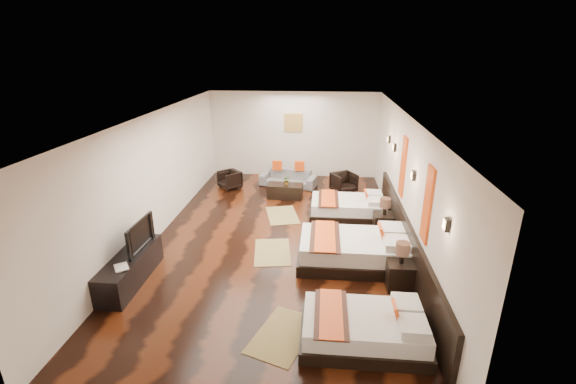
# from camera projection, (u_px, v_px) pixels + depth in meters

# --- Properties ---
(floor) EXTENTS (5.50, 9.50, 0.01)m
(floor) POSITION_uv_depth(u_px,v_px,m) (277.00, 238.00, 9.06)
(floor) COLOR black
(floor) RESTS_ON ground
(ceiling) EXTENTS (5.50, 9.50, 0.01)m
(ceiling) POSITION_uv_depth(u_px,v_px,m) (276.00, 116.00, 8.09)
(ceiling) COLOR white
(ceiling) RESTS_ON floor
(back_wall) EXTENTS (5.50, 0.01, 2.80)m
(back_wall) POSITION_uv_depth(u_px,v_px,m) (293.00, 135.00, 13.01)
(back_wall) COLOR silver
(back_wall) RESTS_ON floor
(left_wall) EXTENTS (0.01, 9.50, 2.80)m
(left_wall) POSITION_uv_depth(u_px,v_px,m) (155.00, 177.00, 8.81)
(left_wall) COLOR silver
(left_wall) RESTS_ON floor
(right_wall) EXTENTS (0.01, 9.50, 2.80)m
(right_wall) POSITION_uv_depth(u_px,v_px,m) (405.00, 184.00, 8.34)
(right_wall) COLOR silver
(right_wall) RESTS_ON floor
(headboard_panel) EXTENTS (0.08, 6.60, 0.90)m
(headboard_panel) POSITION_uv_depth(u_px,v_px,m) (406.00, 242.00, 7.93)
(headboard_panel) COLOR black
(headboard_panel) RESTS_ON floor
(bed_near) EXTENTS (1.85, 1.17, 0.71)m
(bed_near) POSITION_uv_depth(u_px,v_px,m) (365.00, 328.00, 5.80)
(bed_near) COLOR black
(bed_near) RESTS_ON floor
(bed_mid) EXTENTS (2.23, 1.40, 0.85)m
(bed_mid) POSITION_uv_depth(u_px,v_px,m) (355.00, 250.00, 7.94)
(bed_mid) COLOR black
(bed_mid) RESTS_ON floor
(bed_far) EXTENTS (1.93, 1.21, 0.74)m
(bed_far) POSITION_uv_depth(u_px,v_px,m) (349.00, 208.00, 10.12)
(bed_far) COLOR black
(bed_far) RESTS_ON floor
(nightstand_a) EXTENTS (0.46, 0.46, 0.91)m
(nightstand_a) POSITION_uv_depth(u_px,v_px,m) (400.00, 272.00, 7.10)
(nightstand_a) COLOR black
(nightstand_a) RESTS_ON floor
(nightstand_b) EXTENTS (0.46, 0.46, 0.91)m
(nightstand_b) POSITION_uv_depth(u_px,v_px,m) (384.00, 222.00, 9.14)
(nightstand_b) COLOR black
(nightstand_b) RESTS_ON floor
(jute_mat_near) EXTENTS (1.11, 1.38, 0.01)m
(jute_mat_near) POSITION_uv_depth(u_px,v_px,m) (283.00, 335.00, 6.01)
(jute_mat_near) COLOR olive
(jute_mat_near) RESTS_ON floor
(jute_mat_mid) EXTENTS (0.91, 1.29, 0.01)m
(jute_mat_mid) POSITION_uv_depth(u_px,v_px,m) (272.00, 252.00, 8.44)
(jute_mat_mid) COLOR olive
(jute_mat_mid) RESTS_ON floor
(jute_mat_far) EXTENTS (1.02, 1.35, 0.01)m
(jute_mat_far) POSITION_uv_depth(u_px,v_px,m) (282.00, 215.00, 10.28)
(jute_mat_far) COLOR olive
(jute_mat_far) RESTS_ON floor
(tv_console) EXTENTS (0.50, 1.80, 0.55)m
(tv_console) POSITION_uv_depth(u_px,v_px,m) (130.00, 268.00, 7.30)
(tv_console) COLOR black
(tv_console) RESTS_ON floor
(tv) EXTENTS (0.16, 0.99, 0.57)m
(tv) POSITION_uv_depth(u_px,v_px,m) (136.00, 235.00, 7.35)
(tv) COLOR black
(tv) RESTS_ON tv_console
(book) EXTENTS (0.34, 0.36, 0.03)m
(book) POSITION_uv_depth(u_px,v_px,m) (115.00, 269.00, 6.73)
(book) COLOR black
(book) RESTS_ON tv_console
(figurine) EXTENTS (0.30, 0.30, 0.30)m
(figurine) POSITION_uv_depth(u_px,v_px,m) (146.00, 229.00, 7.90)
(figurine) COLOR brown
(figurine) RESTS_ON tv_console
(sofa) EXTENTS (1.85, 1.05, 0.51)m
(sofa) POSITION_uv_depth(u_px,v_px,m) (288.00, 178.00, 12.39)
(sofa) COLOR slate
(sofa) RESTS_ON floor
(armchair_left) EXTENTS (0.84, 0.84, 0.55)m
(armchair_left) POSITION_uv_depth(u_px,v_px,m) (230.00, 180.00, 12.18)
(armchair_left) COLOR black
(armchair_left) RESTS_ON floor
(armchair_right) EXTENTS (0.88, 0.89, 0.60)m
(armchair_right) POSITION_uv_depth(u_px,v_px,m) (344.00, 183.00, 11.82)
(armchair_right) COLOR black
(armchair_right) RESTS_ON floor
(coffee_table) EXTENTS (1.03, 0.56, 0.40)m
(coffee_table) POSITION_uv_depth(u_px,v_px,m) (285.00, 191.00, 11.43)
(coffee_table) COLOR black
(coffee_table) RESTS_ON floor
(table_plant) EXTENTS (0.26, 0.23, 0.27)m
(table_plant) POSITION_uv_depth(u_px,v_px,m) (287.00, 181.00, 11.27)
(table_plant) COLOR #295C1E
(table_plant) RESTS_ON coffee_table
(orange_panel_a) EXTENTS (0.04, 0.40, 1.30)m
(orange_panel_a) POSITION_uv_depth(u_px,v_px,m) (427.00, 205.00, 6.47)
(orange_panel_a) COLOR #D86014
(orange_panel_a) RESTS_ON right_wall
(orange_panel_b) EXTENTS (0.04, 0.40, 1.30)m
(orange_panel_b) POSITION_uv_depth(u_px,v_px,m) (403.00, 167.00, 8.52)
(orange_panel_b) COLOR #D86014
(orange_panel_b) RESTS_ON right_wall
(sconce_near) EXTENTS (0.07, 0.12, 0.18)m
(sconce_near) POSITION_uv_depth(u_px,v_px,m) (446.00, 225.00, 5.39)
(sconce_near) COLOR black
(sconce_near) RESTS_ON right_wall
(sconce_mid) EXTENTS (0.07, 0.12, 0.18)m
(sconce_mid) POSITION_uv_depth(u_px,v_px,m) (413.00, 175.00, 7.44)
(sconce_mid) COLOR black
(sconce_mid) RESTS_ON right_wall
(sconce_far) EXTENTS (0.07, 0.12, 0.18)m
(sconce_far) POSITION_uv_depth(u_px,v_px,m) (394.00, 148.00, 9.50)
(sconce_far) COLOR black
(sconce_far) RESTS_ON right_wall
(sconce_lounge) EXTENTS (0.07, 0.12, 0.18)m
(sconce_lounge) POSITION_uv_depth(u_px,v_px,m) (389.00, 139.00, 10.34)
(sconce_lounge) COLOR black
(sconce_lounge) RESTS_ON right_wall
(gold_artwork) EXTENTS (0.60, 0.04, 0.60)m
(gold_artwork) POSITION_uv_depth(u_px,v_px,m) (293.00, 123.00, 12.86)
(gold_artwork) COLOR #AD873F
(gold_artwork) RESTS_ON back_wall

